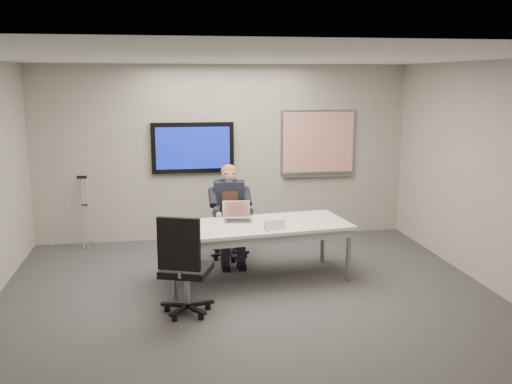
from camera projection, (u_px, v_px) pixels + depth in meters
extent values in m
cube|color=#3C3C3F|center=(254.00, 308.00, 6.53)|extent=(6.00, 6.00, 0.02)
cube|color=white|center=(253.00, 57.00, 5.98)|extent=(6.00, 6.00, 0.02)
cube|color=#A09B91|center=(224.00, 153.00, 9.16)|extent=(6.00, 0.02, 2.80)
cube|color=#A09B91|center=(334.00, 283.00, 3.35)|extent=(6.00, 0.02, 2.80)
cube|color=#A09B91|center=(504.00, 180.00, 6.73)|extent=(0.02, 6.00, 2.80)
cube|color=silver|center=(256.00, 226.00, 7.33)|extent=(2.51, 1.29, 0.04)
cube|color=#BABAB5|center=(256.00, 232.00, 7.34)|extent=(2.39, 1.18, 0.10)
cylinder|color=gray|center=(174.00, 272.00, 6.70)|extent=(0.06, 0.06, 0.70)
cylinder|color=gray|center=(348.00, 255.00, 7.32)|extent=(0.06, 0.06, 0.70)
cylinder|color=gray|center=(165.00, 251.00, 7.49)|extent=(0.06, 0.06, 0.70)
cylinder|color=gray|center=(323.00, 238.00, 8.11)|extent=(0.06, 0.06, 0.70)
cube|color=black|center=(193.00, 148.00, 9.01)|extent=(1.30, 0.08, 0.80)
cube|color=#0E1A9A|center=(193.00, 148.00, 8.96)|extent=(1.16, 0.01, 0.66)
cube|color=gray|center=(318.00, 142.00, 9.35)|extent=(1.25, 0.04, 1.05)
cube|color=white|center=(318.00, 142.00, 9.33)|extent=(1.18, 0.01, 0.98)
cube|color=gray|center=(318.00, 175.00, 9.42)|extent=(1.18, 0.05, 0.04)
cylinder|color=gray|center=(229.00, 238.00, 8.30)|extent=(0.06, 0.06, 0.38)
cube|color=black|center=(229.00, 225.00, 8.26)|extent=(0.56, 0.56, 0.07)
cube|color=black|center=(229.00, 198.00, 8.42)|extent=(0.45, 0.12, 0.55)
cylinder|color=gray|center=(187.00, 287.00, 6.32)|extent=(0.07, 0.07, 0.40)
cube|color=black|center=(187.00, 270.00, 6.29)|extent=(0.65, 0.65, 0.08)
cube|color=black|center=(179.00, 244.00, 5.98)|extent=(0.45, 0.21, 0.57)
cube|color=black|center=(229.00, 202.00, 8.16)|extent=(0.44, 0.26, 0.59)
cube|color=#3C2218|center=(230.00, 201.00, 8.03)|extent=(0.22, 0.03, 0.28)
sphere|color=tan|center=(229.00, 173.00, 8.05)|extent=(0.21, 0.21, 0.21)
ellipsoid|color=#945F25|center=(229.00, 171.00, 8.06)|extent=(0.22, 0.22, 0.19)
cube|color=#ADADB0|center=(238.00, 221.00, 7.43)|extent=(0.39, 0.29, 0.02)
cube|color=black|center=(238.00, 221.00, 7.42)|extent=(0.32, 0.21, 0.00)
cube|color=#ADADB0|center=(236.00, 209.00, 7.56)|extent=(0.37, 0.13, 0.24)
cube|color=#B51613|center=(236.00, 209.00, 7.55)|extent=(0.32, 0.10, 0.20)
cylinder|color=black|center=(267.00, 230.00, 7.04)|extent=(0.04, 0.14, 0.01)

